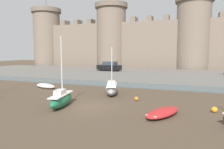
{
  "coord_description": "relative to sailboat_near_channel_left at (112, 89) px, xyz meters",
  "views": [
    {
      "loc": [
        8.69,
        -17.02,
        4.97
      ],
      "look_at": [
        0.8,
        4.38,
        2.5
      ],
      "focal_mm": 35.0,
      "sensor_mm": 36.0,
      "label": 1
    }
  ],
  "objects": [
    {
      "name": "car_quay_east",
      "position": [
        -4.96,
        12.23,
        1.64
      ],
      "size": [
        4.21,
        2.1,
        1.62
      ],
      "color": "black",
      "rests_on": "quay_road"
    },
    {
      "name": "mooring_buoy_near_channel",
      "position": [
        10.37,
        -4.06,
        -0.43
      ],
      "size": [
        0.48,
        0.48,
        0.48
      ],
      "primitive_type": "sphere",
      "color": "orange",
      "rests_on": "ground"
    },
    {
      "name": "rowboat_midflat_centre",
      "position": [
        6.58,
        -6.54,
        -0.36
      ],
      "size": [
        2.93,
        4.21,
        0.58
      ],
      "color": "red",
      "rests_on": "ground"
    },
    {
      "name": "rowboat_midflat_left",
      "position": [
        -9.79,
        0.9,
        -0.34
      ],
      "size": [
        3.73,
        2.28,
        0.62
      ],
      "color": "silver",
      "rests_on": "ground"
    },
    {
      "name": "mooring_buoy_mid_mud",
      "position": [
        3.42,
        -2.12,
        -0.46
      ],
      "size": [
        0.41,
        0.41,
        0.41
      ],
      "primitive_type": "sphere",
      "color": "orange",
      "rests_on": "ground"
    },
    {
      "name": "sailboat_foreground_centre",
      "position": [
        -2.27,
        -6.77,
        0.01
      ],
      "size": [
        1.89,
        4.44,
        6.28
      ],
      "color": "#1E6B47",
      "rests_on": "ground"
    },
    {
      "name": "sailboat_near_channel_left",
      "position": [
        0.0,
        0.0,
        0.0
      ],
      "size": [
        2.58,
        4.58,
        5.43
      ],
      "color": "gray",
      "rests_on": "ground"
    },
    {
      "name": "mooring_buoy_off_centre",
      "position": [
        -5.41,
        -3.29,
        -0.44
      ],
      "size": [
        0.44,
        0.44,
        0.44
      ],
      "primitive_type": "sphere",
      "color": "orange",
      "rests_on": "ground"
    },
    {
      "name": "water_channel",
      "position": [
        -0.14,
        7.12,
        -0.61
      ],
      "size": [
        80.0,
        4.5,
        0.1
      ],
      "primitive_type": "cube",
      "color": "#47565B",
      "rests_on": "ground"
    },
    {
      "name": "castle",
      "position": [
        -0.14,
        23.51,
        6.32
      ],
      "size": [
        59.24,
        7.26,
        18.4
      ],
      "color": "#7A6B5B",
      "rests_on": "ground"
    },
    {
      "name": "ground_plane",
      "position": [
        -0.14,
        -6.08,
        -0.66
      ],
      "size": [
        160.0,
        160.0,
        0.0
      ],
      "primitive_type": "plane",
      "color": "#4C3D2D"
    },
    {
      "name": "quay_road",
      "position": [
        -0.14,
        14.37,
        0.1
      ],
      "size": [
        63.98,
        10.0,
        1.53
      ],
      "primitive_type": "cube",
      "color": "#666059",
      "rests_on": "ground"
    }
  ]
}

